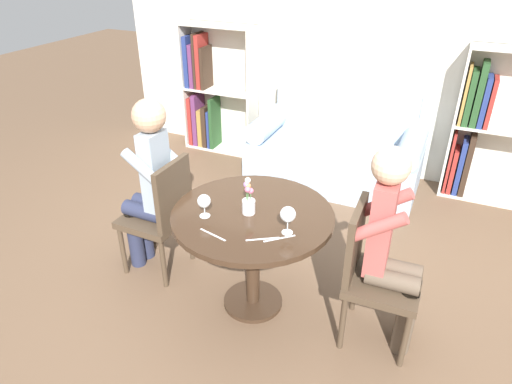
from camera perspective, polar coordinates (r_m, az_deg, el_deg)
The scene contains 16 objects.
ground_plane at distance 3.22m, azimuth -0.38°, elevation -13.64°, with size 16.00×16.00×0.00m, color brown.
back_wall at distance 4.73m, azimuth 12.48°, elevation 18.39°, with size 5.20×0.05×2.70m.
round_table at distance 2.85m, azimuth -0.42°, elevation -4.88°, with size 1.00×1.00×0.73m.
couch at distance 4.64m, azimuth 9.90°, elevation 4.90°, with size 1.64×0.80×0.92m.
bookshelf_left at distance 5.30m, azimuth -5.58°, elevation 12.17°, with size 0.83×0.28×1.40m.
bookshelf_right at distance 4.65m, azimuth 27.01°, elevation 7.12°, with size 0.83×0.28×1.40m.
chair_left at distance 3.29m, azimuth -11.69°, elevation -2.49°, with size 0.43×0.43×0.90m.
chair_right at distance 2.79m, azimuth 14.29°, elevation -9.44°, with size 0.43×0.43×0.90m.
person_left at distance 3.23m, azimuth -13.25°, elevation 1.23°, with size 0.42×0.35×1.32m.
person_right at distance 2.67m, azimuth 16.62°, elevation -6.64°, with size 0.43×0.35×1.28m.
wine_glass_left at distance 2.71m, azimuth -6.52°, elevation -1.22°, with size 0.08×0.08×0.15m.
wine_glass_right at distance 2.54m, azimuth 4.01°, elevation -2.89°, with size 0.09×0.09×0.17m.
flower_vase at distance 2.74m, azimuth -0.95°, elevation -1.10°, with size 0.08×0.08×0.24m.
knife_left_setting at distance 2.56m, azimuth 2.94°, elevation -5.82°, with size 0.15×0.14×0.00m.
fork_left_setting at distance 2.59m, azimuth -5.41°, elevation -5.33°, with size 0.19×0.06×0.00m.
knife_right_setting at distance 2.55m, azimuth 0.84°, elevation -5.89°, with size 0.17×0.11×0.00m.
Camera 1 is at (0.99, -2.14, 2.20)m, focal length 32.00 mm.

